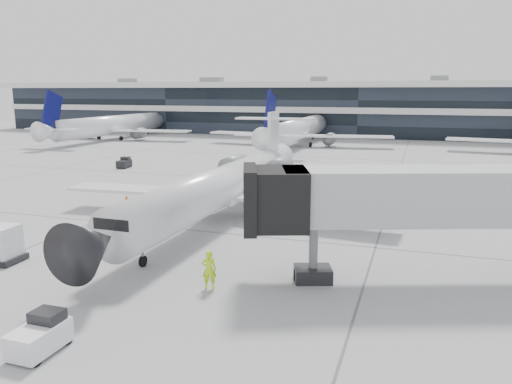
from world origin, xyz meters
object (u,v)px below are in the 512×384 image
(regional_jet, at_px, (222,185))
(baggage_tug, at_px, (40,335))
(ramp_worker, at_px, (209,269))
(jet_bridge, at_px, (450,197))

(regional_jet, relative_size, baggage_tug, 14.43)
(baggage_tug, bearing_deg, ramp_worker, 65.33)
(jet_bridge, xyz_separation_m, ramp_worker, (-10.79, -4.74, -3.33))
(regional_jet, xyz_separation_m, jet_bridge, (15.30, -7.96, 1.77))
(regional_jet, relative_size, jet_bridge, 1.79)
(regional_jet, height_order, ramp_worker, regional_jet)
(jet_bridge, height_order, ramp_worker, jet_bridge)
(regional_jet, height_order, jet_bridge, regional_jet)
(ramp_worker, bearing_deg, baggage_tug, 49.98)
(ramp_worker, bearing_deg, jet_bridge, -171.15)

